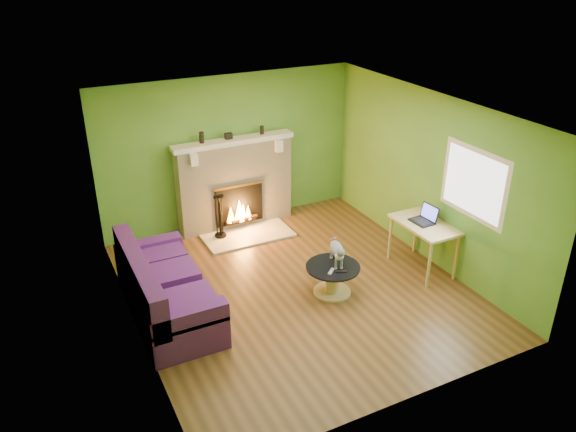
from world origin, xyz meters
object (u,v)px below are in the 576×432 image
coffee_table (333,277)px  cat (337,252)px  desk (424,229)px  sofa (164,291)px

coffee_table → cat: size_ratio=1.27×
desk → cat: (-1.47, 0.07, -0.05)m
sofa → desk: 3.86m
sofa → coffee_table: 2.33m
coffee_table → desk: (1.55, -0.02, 0.42)m
sofa → desk: bearing=-8.6°
sofa → cat: sofa is taller
coffee_table → cat: (0.08, 0.05, 0.37)m
sofa → cat: bearing=-12.0°
coffee_table → desk: size_ratio=0.74×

